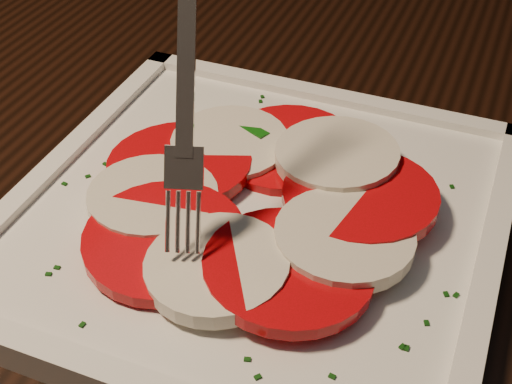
{
  "coord_description": "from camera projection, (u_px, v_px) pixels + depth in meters",
  "views": [
    {
      "loc": [
        0.08,
        -0.25,
        1.06
      ],
      "look_at": [
        -0.08,
        0.04,
        0.78
      ],
      "focal_mm": 50.0,
      "sensor_mm": 36.0,
      "label": 1
    }
  ],
  "objects": [
    {
      "name": "caprese_salad",
      "position": [
        256.0,
        198.0,
        0.44
      ],
      "size": [
        0.26,
        0.25,
        0.03
      ],
      "color": "red",
      "rests_on": "plate"
    },
    {
      "name": "plate",
      "position": [
        256.0,
        219.0,
        0.45
      ],
      "size": [
        0.34,
        0.34,
        0.01
      ],
      "primitive_type": "cube",
      "rotation": [
        0.0,
        0.0,
        0.14
      ],
      "color": "white",
      "rests_on": "table"
    },
    {
      "name": "fork",
      "position": [
        190.0,
        63.0,
        0.38
      ],
      "size": [
        0.08,
        0.11,
        0.16
      ],
      "primitive_type": null,
      "rotation": [
        0.0,
        0.0,
        0.45
      ],
      "color": "white",
      "rests_on": "caprese_salad"
    },
    {
      "name": "table",
      "position": [
        218.0,
        212.0,
        0.62
      ],
      "size": [
        1.3,
        0.96,
        0.75
      ],
      "rotation": [
        0.0,
        0.0,
        0.14
      ],
      "color": "black",
      "rests_on": "ground"
    }
  ]
}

